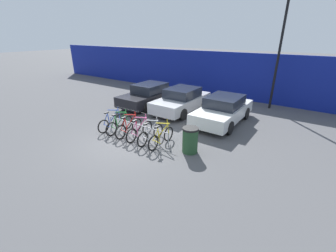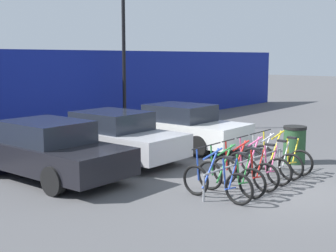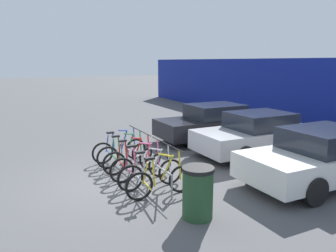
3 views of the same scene
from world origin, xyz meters
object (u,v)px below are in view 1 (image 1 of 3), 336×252
Objects in this scene: trash_bin at (190,140)px; bicycle_green at (120,124)px; bicycle_red at (129,127)px; bike_rack at (137,126)px; car_black at (149,95)px; car_silver at (182,100)px; bicycle_pink at (140,131)px; car_white at (223,110)px; lamp_post at (280,47)px; bicycle_silver at (151,134)px; bicycle_yellow at (161,137)px; bicycle_blue at (112,122)px.

bicycle_green is at bearing -176.88° from trash_bin.
bike_rack is at bearing 21.84° from bicycle_red.
car_black is 2.35m from car_silver.
bicycle_pink is 4.56m from car_white.
trash_bin is (2.44, 0.20, 0.14)m from bicycle_pink.
bicycle_silver is at bearing -111.14° from lamp_post.
bike_rack is 3.41× the size of trash_bin.
bicycle_green and bicycle_yellow have the same top height.
bicycle_pink is at bearing -55.56° from car_black.
car_white is at bearing -6.78° from car_silver.
car_black is at bearing 133.73° from bicycle_yellow.
bicycle_silver is 9.15m from lamp_post.
bicycle_red is at bearing -178.56° from bicycle_pink.
car_white is at bearing 74.71° from bicycle_yellow.
bicycle_silver is at bearing 1.44° from bicycle_pink.
bicycle_green is at bearing -121.86° from lamp_post.
bicycle_yellow is (1.83, 0.00, 0.00)m from bicycle_red.
lamp_post is at bearing 72.40° from bicycle_silver.
car_white reaches higher than bicycle_red.
car_silver is at bearing -138.72° from lamp_post.
bicycle_blue reaches higher than bike_rack.
bike_rack is at bearing 174.38° from bicycle_silver.
bicycle_pink is 0.26× the size of lamp_post.
bike_rack is 2.05× the size of bicycle_green.
bicycle_silver is at bearing -9.17° from bike_rack.
car_silver is 6.32m from lamp_post.
bicycle_green is 0.41× the size of car_silver.
lamp_post is (4.01, 7.83, 3.16)m from bike_rack.
trash_bin is at bearing 1.10° from bike_rack.
bicycle_blue is 0.39× the size of car_black.
car_black is 0.66× the size of lamp_post.
car_black reaches higher than bicycle_pink.
car_white is (1.61, 3.96, 0.31)m from bicycle_silver.
bike_rack is 2.05× the size of bicycle_yellow.
bicycle_yellow is at bearing -5.73° from bike_rack.
car_white is at bearing 48.58° from bicycle_green.
bicycle_pink is (0.64, 0.00, 0.00)m from bicycle_red.
car_white is (4.01, 3.96, 0.31)m from bicycle_blue.
car_white is 3.77m from trash_bin.
bicycle_yellow is at bearing -107.56° from lamp_post.
bicycle_blue and bicycle_silver have the same top height.
bicycle_blue is 0.41× the size of car_silver.
bicycle_silver reaches higher than trash_bin.
bicycle_pink is 9.38m from lamp_post.
bicycle_blue is 1.00× the size of bicycle_pink.
trash_bin is at bearing 0.74° from bicycle_blue.
bicycle_yellow is at bearing 1.44° from bicycle_pink.
bicycle_blue is at bearing -135.36° from car_white.
bicycle_yellow is at bearing -45.80° from car_black.
bicycle_silver is at bearing -112.10° from car_white.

